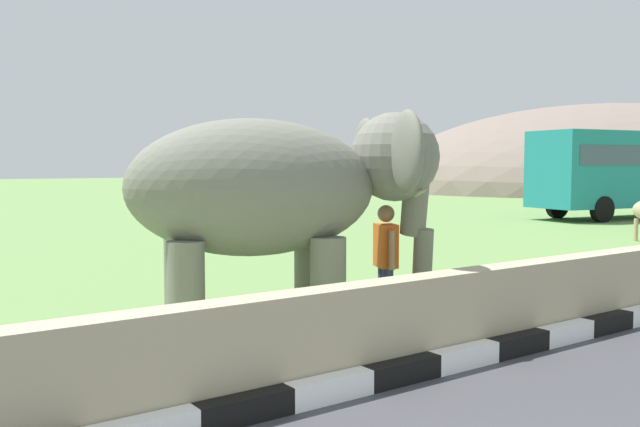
# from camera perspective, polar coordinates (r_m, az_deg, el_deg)

# --- Properties ---
(striped_curb) EXTENTS (16.20, 0.20, 0.24)m
(striped_curb) POSITION_cam_1_polar(r_m,az_deg,el_deg) (5.88, -10.32, -16.64)
(striped_curb) COLOR white
(striped_curb) RESTS_ON ground_plane
(barrier_parapet) EXTENTS (28.00, 0.36, 1.00)m
(barrier_parapet) POSITION_cam_1_polar(r_m,az_deg,el_deg) (7.26, 5.86, -9.44)
(barrier_parapet) COLOR tan
(barrier_parapet) RESTS_ON ground_plane
(elephant) EXTENTS (4.06, 3.11, 2.88)m
(elephant) POSITION_cam_1_polar(r_m,az_deg,el_deg) (8.56, -3.24, 1.91)
(elephant) COLOR slate
(elephant) RESTS_ON ground_plane
(person_handler) EXTENTS (0.38, 0.62, 1.66)m
(person_handler) POSITION_cam_1_polar(r_m,az_deg,el_deg) (9.26, 5.49, -3.80)
(person_handler) COLOR navy
(person_handler) RESTS_ON ground_plane
(bus_teal) EXTENTS (9.81, 4.12, 3.50)m
(bus_teal) POSITION_cam_1_polar(r_m,az_deg,el_deg) (31.07, 24.73, 3.52)
(bus_teal) COLOR teal
(bus_teal) RESTS_ON ground_plane
(hill_east) EXTENTS (45.38, 36.30, 15.10)m
(hill_east) POSITION_cam_1_polar(r_m,az_deg,el_deg) (67.64, 23.06, 1.92)
(hill_east) COLOR slate
(hill_east) RESTS_ON ground_plane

